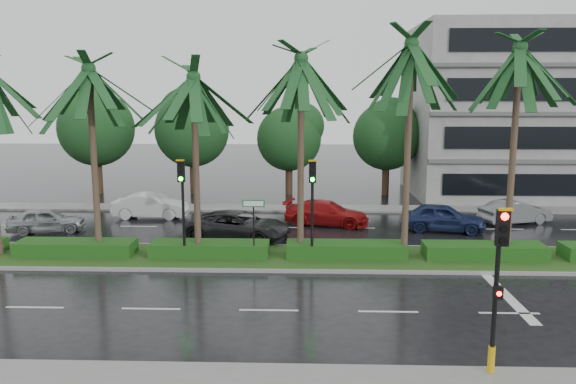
{
  "coord_description": "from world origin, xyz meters",
  "views": [
    {
      "loc": [
        1.22,
        -22.88,
        7.14
      ],
      "look_at": [
        0.44,
        1.5,
        2.93
      ],
      "focal_mm": 35.0,
      "sensor_mm": 36.0,
      "label": 1
    }
  ],
  "objects_px": {
    "signal_near": "(497,284)",
    "car_darkgrey": "(239,226)",
    "street_sign": "(254,214)",
    "car_white": "(151,206)",
    "car_grey": "(515,212)",
    "car_silver": "(47,220)",
    "signal_median_left": "(182,195)",
    "car_blue": "(443,217)",
    "car_red": "(326,213)"
  },
  "relations": [
    {
      "from": "street_sign",
      "to": "car_white",
      "type": "height_order",
      "value": "street_sign"
    },
    {
      "from": "street_sign",
      "to": "car_silver",
      "type": "distance_m",
      "value": 12.55
    },
    {
      "from": "car_silver",
      "to": "car_blue",
      "type": "height_order",
      "value": "car_blue"
    },
    {
      "from": "car_grey",
      "to": "street_sign",
      "type": "bearing_deg",
      "value": 100.66
    },
    {
      "from": "signal_median_left",
      "to": "street_sign",
      "type": "distance_m",
      "value": 3.13
    },
    {
      "from": "signal_near",
      "to": "street_sign",
      "type": "height_order",
      "value": "signal_near"
    },
    {
      "from": "street_sign",
      "to": "car_darkgrey",
      "type": "bearing_deg",
      "value": 106.5
    },
    {
      "from": "car_white",
      "to": "signal_median_left",
      "type": "bearing_deg",
      "value": -156.74
    },
    {
      "from": "signal_near",
      "to": "car_red",
      "type": "height_order",
      "value": "signal_near"
    },
    {
      "from": "car_white",
      "to": "car_darkgrey",
      "type": "bearing_deg",
      "value": -131.06
    },
    {
      "from": "signal_median_left",
      "to": "car_grey",
      "type": "bearing_deg",
      "value": 25.39
    },
    {
      "from": "car_darkgrey",
      "to": "car_blue",
      "type": "height_order",
      "value": "car_blue"
    },
    {
      "from": "signal_median_left",
      "to": "car_red",
      "type": "xyz_separation_m",
      "value": [
        6.39,
        7.42,
        -2.32
      ]
    },
    {
      "from": "car_silver",
      "to": "street_sign",
      "type": "bearing_deg",
      "value": -128.76
    },
    {
      "from": "signal_median_left",
      "to": "car_blue",
      "type": "xyz_separation_m",
      "value": [
        12.5,
        6.16,
        -2.25
      ]
    },
    {
      "from": "street_sign",
      "to": "car_silver",
      "type": "xyz_separation_m",
      "value": [
        -11.4,
        5.04,
        -1.47
      ]
    },
    {
      "from": "car_white",
      "to": "car_red",
      "type": "distance_m",
      "value": 10.4
    },
    {
      "from": "signal_near",
      "to": "car_white",
      "type": "distance_m",
      "value": 23.3
    },
    {
      "from": "signal_median_left",
      "to": "car_grey",
      "type": "height_order",
      "value": "signal_median_left"
    },
    {
      "from": "car_silver",
      "to": "car_darkgrey",
      "type": "bearing_deg",
      "value": -112.0
    },
    {
      "from": "car_white",
      "to": "car_blue",
      "type": "xyz_separation_m",
      "value": [
        16.4,
        -2.76,
        0.03
      ]
    },
    {
      "from": "car_blue",
      "to": "car_red",
      "type": "bearing_deg",
      "value": 90.06
    },
    {
      "from": "car_red",
      "to": "car_darkgrey",
      "type": "bearing_deg",
      "value": 141.47
    },
    {
      "from": "car_silver",
      "to": "car_white",
      "type": "distance_m",
      "value": 5.83
    },
    {
      "from": "signal_near",
      "to": "car_silver",
      "type": "xyz_separation_m",
      "value": [
        -18.4,
        14.91,
        -1.85
      ]
    },
    {
      "from": "street_sign",
      "to": "car_red",
      "type": "height_order",
      "value": "street_sign"
    },
    {
      "from": "car_silver",
      "to": "car_grey",
      "type": "distance_m",
      "value": 25.56
    },
    {
      "from": "signal_median_left",
      "to": "car_red",
      "type": "bearing_deg",
      "value": 49.27
    },
    {
      "from": "signal_near",
      "to": "signal_median_left",
      "type": "height_order",
      "value": "signal_median_left"
    },
    {
      "from": "signal_near",
      "to": "car_darkgrey",
      "type": "height_order",
      "value": "signal_near"
    },
    {
      "from": "street_sign",
      "to": "signal_near",
      "type": "bearing_deg",
      "value": -54.66
    },
    {
      "from": "car_white",
      "to": "car_blue",
      "type": "bearing_deg",
      "value": -99.92
    },
    {
      "from": "signal_near",
      "to": "signal_median_left",
      "type": "distance_m",
      "value": 13.93
    },
    {
      "from": "street_sign",
      "to": "car_blue",
      "type": "height_order",
      "value": "street_sign"
    },
    {
      "from": "car_silver",
      "to": "car_red",
      "type": "xyz_separation_m",
      "value": [
        14.79,
        2.2,
        0.02
      ]
    },
    {
      "from": "car_blue",
      "to": "car_darkgrey",
      "type": "bearing_deg",
      "value": 113.5
    },
    {
      "from": "car_blue",
      "to": "signal_near",
      "type": "bearing_deg",
      "value": -177.25
    },
    {
      "from": "street_sign",
      "to": "car_grey",
      "type": "relative_size",
      "value": 0.64
    },
    {
      "from": "car_silver",
      "to": "car_blue",
      "type": "xyz_separation_m",
      "value": [
        20.9,
        0.94,
        0.09
      ]
    },
    {
      "from": "signal_near",
      "to": "car_silver",
      "type": "distance_m",
      "value": 23.75
    },
    {
      "from": "car_silver",
      "to": "signal_near",
      "type": "bearing_deg",
      "value": -143.94
    },
    {
      "from": "car_silver",
      "to": "car_grey",
      "type": "xyz_separation_m",
      "value": [
        25.4,
        2.85,
        0.01
      ]
    },
    {
      "from": "car_white",
      "to": "car_grey",
      "type": "height_order",
      "value": "car_white"
    },
    {
      "from": "signal_near",
      "to": "car_darkgrey",
      "type": "distance_m",
      "value": 15.96
    },
    {
      "from": "signal_median_left",
      "to": "car_grey",
      "type": "xyz_separation_m",
      "value": [
        17.0,
        8.07,
        -2.33
      ]
    },
    {
      "from": "signal_near",
      "to": "car_red",
      "type": "xyz_separation_m",
      "value": [
        -3.61,
        17.11,
        -1.82
      ]
    },
    {
      "from": "signal_median_left",
      "to": "car_darkgrey",
      "type": "relative_size",
      "value": 0.84
    },
    {
      "from": "street_sign",
      "to": "car_darkgrey",
      "type": "xyz_separation_m",
      "value": [
        -1.11,
        3.76,
        -1.4
      ]
    },
    {
      "from": "car_darkgrey",
      "to": "car_red",
      "type": "height_order",
      "value": "car_darkgrey"
    },
    {
      "from": "car_white",
      "to": "car_silver",
      "type": "bearing_deg",
      "value": 129.09
    }
  ]
}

